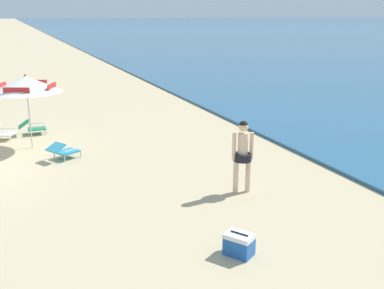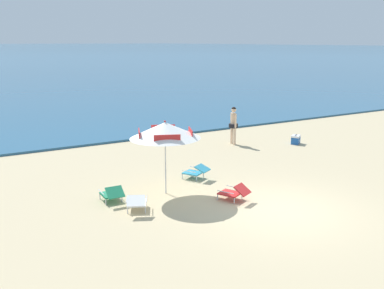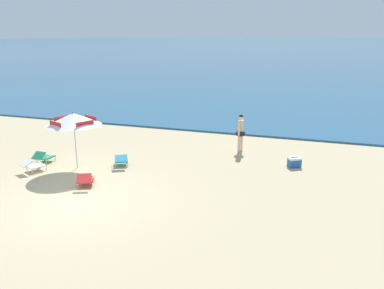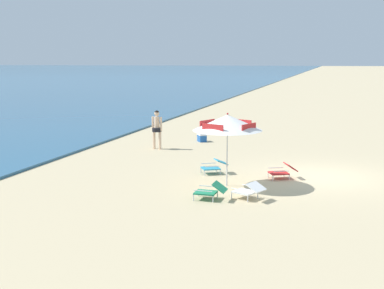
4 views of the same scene
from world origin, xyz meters
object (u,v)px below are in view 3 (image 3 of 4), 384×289
Objects in this scene: lounge_chair_under_umbrella at (43,157)px; person_standing_near_shore at (241,130)px; lounge_chair_facing_sea at (121,160)px; lounge_chair_spare_folded at (33,165)px; beach_umbrella_striped_main at (73,119)px; cooler_box at (294,162)px; lounge_chair_beside_umbrella at (85,179)px.

lounge_chair_under_umbrella is 8.66m from person_standing_near_shore.
lounge_chair_facing_sea is 3.44m from lounge_chair_spare_folded.
person_standing_near_shore is (7.14, 5.35, 0.73)m from lounge_chair_spare_folded.
beach_umbrella_striped_main is 7.32m from person_standing_near_shore.
cooler_box is at bearing 18.26° from lounge_chair_facing_sea.
cooler_box is (6.73, 2.22, -0.07)m from lounge_chair_facing_sea.
lounge_chair_spare_folded is (-2.98, -1.72, -0.00)m from lounge_chair_facing_sea.
beach_umbrella_striped_main is 9.02m from cooler_box.
lounge_chair_facing_sea is at bearing 11.63° from lounge_chair_under_umbrella.
beach_umbrella_striped_main is 2.46m from lounge_chair_under_umbrella.
lounge_chair_facing_sea is 1.68× the size of cooler_box.
lounge_chair_spare_folded is 1.68× the size of cooler_box.
person_standing_near_shore is at bearing 36.82° from lounge_chair_spare_folded.
person_standing_near_shore reaches higher than lounge_chair_facing_sea.
lounge_chair_spare_folded is (0.33, -1.04, 0.01)m from lounge_chair_under_umbrella.
lounge_chair_under_umbrella is (-1.72, 0.11, -1.75)m from beach_umbrella_striped_main.
lounge_chair_spare_folded reaches higher than lounge_chair_facing_sea.
lounge_chair_facing_sea is 1.00× the size of lounge_chair_spare_folded.
lounge_chair_under_umbrella reaches higher than lounge_chair_spare_folded.
lounge_chair_beside_umbrella is at bearing -47.60° from beach_umbrella_striped_main.
lounge_chair_beside_umbrella is 0.59× the size of person_standing_near_shore.
lounge_chair_facing_sea reaches higher than cooler_box.
lounge_chair_facing_sea is 7.09m from cooler_box.
lounge_chair_under_umbrella reaches higher than cooler_box.
lounge_chair_spare_folded is at bearing -72.36° from lounge_chair_under_umbrella.
cooler_box is (10.03, 2.90, -0.07)m from lounge_chair_under_umbrella.
lounge_chair_beside_umbrella reaches higher than cooler_box.
lounge_chair_spare_folded is at bearing -146.24° from beach_umbrella_striped_main.
lounge_chair_under_umbrella is 1.51× the size of cooler_box.
lounge_chair_facing_sea is 5.57m from person_standing_near_shore.
beach_umbrella_striped_main is 5.05× the size of cooler_box.
lounge_chair_under_umbrella is at bearing 107.64° from lounge_chair_spare_folded.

